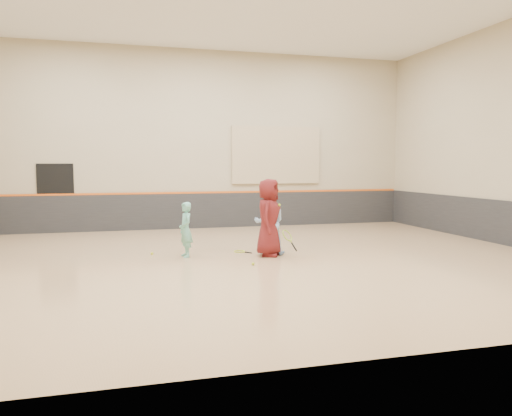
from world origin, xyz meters
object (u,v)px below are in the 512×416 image
object	(u,v)px
girl	(186,230)
instructor	(270,223)
spare_racket	(239,251)
young_man	(269,218)

from	to	relation	value
girl	instructor	world-z (taller)	instructor
instructor	spare_racket	distance (m)	1.11
instructor	girl	bearing A→B (deg)	9.68
instructor	spare_racket	world-z (taller)	instructor
girl	young_man	world-z (taller)	young_man
young_man	instructor	bearing A→B (deg)	4.40
young_man	spare_racket	bearing A→B (deg)	66.39
young_man	spare_racket	size ratio (longest dim) A/B	2.92
spare_racket	girl	bearing A→B (deg)	-166.99
instructor	young_man	xyz separation A→B (m)	(-0.08, -0.18, 0.15)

